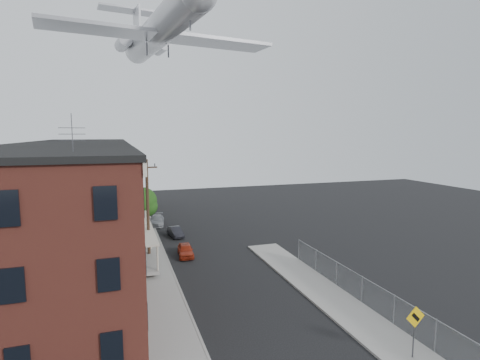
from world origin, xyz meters
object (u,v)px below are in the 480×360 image
at_px(warning_sign, 415,324).
at_px(airplane, 158,31).
at_px(utility_pole, 148,209).
at_px(street_tree, 144,203).
at_px(car_near, 185,250).
at_px(car_mid, 175,232).
at_px(car_far, 157,220).

distance_m(warning_sign, airplane, 34.00).
distance_m(utility_pole, street_tree, 10.00).
bearing_deg(airplane, car_near, -80.28).
xyz_separation_m(street_tree, airplane, (1.76, -2.72, 18.04)).
distance_m(street_tree, airplane, 18.33).
height_order(warning_sign, utility_pole, utility_pole).
bearing_deg(car_near, utility_pole, -169.85).
distance_m(street_tree, car_near, 10.47).
xyz_separation_m(utility_pole, airplane, (2.09, 7.21, 16.82)).
bearing_deg(street_tree, car_near, -72.98).
height_order(warning_sign, airplane, airplane).
relative_size(car_near, airplane, 0.13).
relative_size(warning_sign, utility_pole, 0.31).
xyz_separation_m(utility_pole, car_mid, (3.39, 7.19, -4.14)).
bearing_deg(warning_sign, car_mid, 106.59).
bearing_deg(car_near, airplane, 104.60).
xyz_separation_m(street_tree, car_mid, (3.06, -2.74, -2.92)).
distance_m(warning_sign, car_mid, 27.38).
distance_m(utility_pole, car_mid, 8.96).
relative_size(utility_pole, car_mid, 2.79).
height_order(utility_pole, car_near, utility_pole).
distance_m(utility_pole, car_far, 13.82).
relative_size(street_tree, car_far, 1.25).
bearing_deg(car_near, street_tree, 111.91).
height_order(utility_pole, car_far, utility_pole).
xyz_separation_m(car_near, car_far, (-1.27, 12.75, 0.03)).
xyz_separation_m(warning_sign, car_mid, (-7.81, 26.21, -1.35)).
height_order(utility_pole, street_tree, utility_pole).
xyz_separation_m(street_tree, car_near, (2.95, -9.62, -2.88)).
xyz_separation_m(warning_sign, car_near, (-7.93, 19.33, -1.31)).
relative_size(car_near, car_mid, 1.04).
distance_m(car_far, airplane, 21.69).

